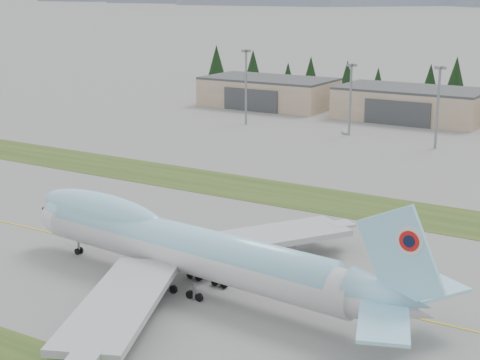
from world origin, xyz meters
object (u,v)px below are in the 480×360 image
Objects in this scene: service_vehicle_a at (344,134)px; hangar_left at (268,92)px; hangar_center at (411,104)px; boeing_747_freighter at (185,247)px.

hangar_left is at bearing 108.77° from service_vehicle_a.
service_vehicle_a is at bearing -104.15° from hangar_center.
boeing_747_freighter is 125.96m from service_vehicle_a.
hangar_left is 13.93× the size of service_vehicle_a.
hangar_left is 1.00× the size of hangar_center.
hangar_center is at bearing 0.00° from hangar_left.
boeing_747_freighter is 158.50m from hangar_center.
boeing_747_freighter is at bearing -64.63° from hangar_left.
hangar_left is 58.08m from service_vehicle_a.
hangar_left is 55.00m from hangar_center.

